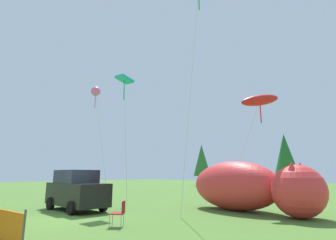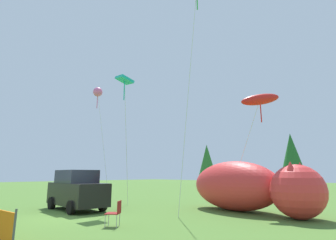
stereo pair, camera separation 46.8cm
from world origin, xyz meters
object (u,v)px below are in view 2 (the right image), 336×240
object	(u,v)px
parked_car	(77,190)
kite_red_lizard	(260,100)
kite_pink_octopus	(98,93)
folding_chair	(116,211)
inflatable_cat	(247,188)
kite_teal_diamond	(125,82)

from	to	relation	value
parked_car	kite_red_lizard	size ratio (longest dim) A/B	0.67
kite_pink_octopus	folding_chair	bearing A→B (deg)	-24.28
inflatable_cat	kite_pink_octopus	bearing A→B (deg)	-157.35
kite_teal_diamond	kite_pink_octopus	world-z (taller)	kite_pink_octopus
folding_chair	kite_pink_octopus	bearing A→B (deg)	-64.35
folding_chair	inflatable_cat	size ratio (longest dim) A/B	0.12
folding_chair	inflatable_cat	bearing A→B (deg)	-143.80
folding_chair	kite_pink_octopus	distance (m)	12.26
parked_car	kite_teal_diamond	bearing A→B (deg)	66.50
kite_red_lizard	inflatable_cat	bearing A→B (deg)	-115.13
parked_car	inflatable_cat	world-z (taller)	inflatable_cat
kite_red_lizard	folding_chair	bearing A→B (deg)	-105.42
inflatable_cat	kite_pink_octopus	world-z (taller)	kite_pink_octopus
parked_car	inflatable_cat	bearing A→B (deg)	42.18
parked_car	inflatable_cat	xyz separation A→B (m)	(6.90, 5.68, 0.15)
kite_teal_diamond	kite_red_lizard	size ratio (longest dim) A/B	1.21
kite_teal_diamond	kite_red_lizard	xyz separation A→B (m)	(6.38, 4.67, -1.48)
kite_red_lizard	parked_car	bearing A→B (deg)	-137.57
folding_chair	kite_pink_octopus	world-z (taller)	kite_pink_octopus
parked_car	kite_pink_octopus	size ratio (longest dim) A/B	0.51
inflatable_cat	kite_red_lizard	xyz separation A→B (m)	(0.51, 1.10, 4.76)
kite_teal_diamond	kite_red_lizard	world-z (taller)	kite_teal_diamond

